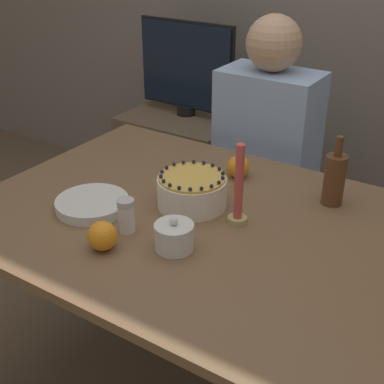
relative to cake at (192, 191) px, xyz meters
The scene contains 12 objects.
dining_table 0.17m from the cake, 53.23° to the right, with size 1.37×1.02×0.74m.
cake is the anchor object (origin of this frame).
sugar_bowl 0.25m from the cake, 68.05° to the right, with size 0.11×0.11×0.10m.
sugar_shaker 0.25m from the cake, 107.55° to the right, with size 0.05×0.05×0.10m.
plate_stack 0.32m from the cake, 142.80° to the right, with size 0.23×0.23×0.03m.
candle 0.18m from the cake, ahead, with size 0.06×0.06×0.25m.
bottle 0.45m from the cake, 34.83° to the left, with size 0.07×0.07×0.23m.
orange_fruit_0 0.26m from the cake, 84.61° to the left, with size 0.08×0.08×0.08m.
orange_fruit_1 0.35m from the cake, 101.44° to the right, with size 0.08×0.08×0.08m.
person_man_blue_shirt 0.70m from the cake, 94.76° to the left, with size 0.40×0.34×1.24m.
side_cabinet 1.35m from the cake, 124.63° to the left, with size 0.61×0.53×0.60m.
tv_monitor 1.26m from the cake, 124.55° to the left, with size 0.56×0.10×0.49m.
Camera 1 is at (0.77, -1.19, 1.58)m, focal length 50.00 mm.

